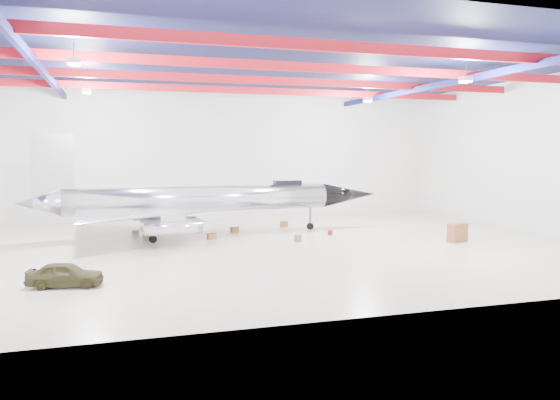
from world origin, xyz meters
name	(u,v)px	position (x,y,z in m)	size (l,w,h in m)	color
floor	(260,246)	(0.00, 0.00, 0.00)	(40.00, 40.00, 0.00)	beige
wall_back	(216,155)	(0.00, 15.00, 5.50)	(40.00, 40.00, 0.00)	silver
wall_right	(533,155)	(20.00, 0.00, 5.50)	(30.00, 30.00, 0.00)	silver
ceiling	(260,63)	(0.00, 0.00, 11.00)	(40.00, 40.00, 0.00)	#0A0F38
ceiling_structure	(260,75)	(0.00, 0.00, 10.32)	(39.50, 29.50, 1.08)	maroon
jet_aircraft	(201,203)	(-2.75, 5.54, 2.26)	(25.28, 15.04, 6.89)	silver
jeep	(65,274)	(-10.55, -7.30, 0.53)	(1.26, 3.14, 1.07)	#3A341D
desk	(457,233)	(12.44, -2.16, 0.60)	(1.30, 0.65, 1.19)	brown
crate_ply	(212,236)	(-2.39, 3.54, 0.19)	(0.54, 0.43, 0.38)	olive
engine_drum	(298,238)	(2.77, 1.02, 0.22)	(0.48, 0.48, 0.43)	#59595B
parts_bin	(284,224)	(3.97, 7.86, 0.22)	(0.62, 0.50, 0.44)	olive
crate_small	(135,232)	(-7.12, 7.29, 0.14)	(0.41, 0.33, 0.29)	#59595B
tool_chest	(330,233)	(5.82, 3.01, 0.16)	(0.36, 0.36, 0.33)	maroon
oil_barrel	(235,230)	(-0.25, 6.24, 0.19)	(0.54, 0.43, 0.38)	olive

